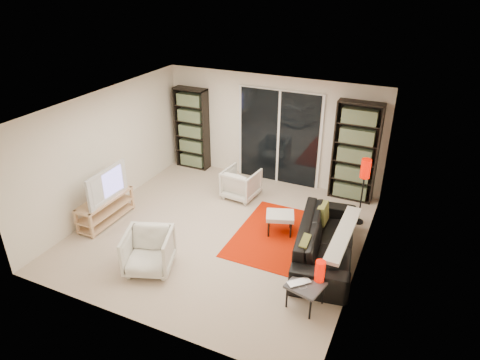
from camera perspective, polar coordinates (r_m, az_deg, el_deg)
name	(u,v)px	position (r m, az deg, el deg)	size (l,w,h in m)	color
floor	(221,232)	(8.05, -2.53, -6.91)	(5.00, 5.00, 0.00)	beige
wall_back	(271,129)	(9.57, 4.19, 6.75)	(5.00, 0.02, 2.40)	#F0E5D0
wall_front	(130,252)	(5.67, -14.47, -9.32)	(5.00, 0.02, 2.40)	#F0E5D0
wall_left	(106,151)	(8.80, -17.38, 3.74)	(0.02, 5.00, 2.40)	#F0E5D0
wall_right	(366,204)	(6.80, 16.41, -3.10)	(0.02, 5.00, 2.40)	#F0E5D0
ceiling	(218,107)	(7.01, -2.92, 9.64)	(5.00, 5.00, 0.02)	white
sliding_door	(279,138)	(9.52, 5.20, 5.65)	(1.92, 0.08, 2.16)	white
bookshelf_left	(192,129)	(10.31, -6.44, 6.81)	(0.80, 0.30, 1.95)	black
bookshelf_right	(355,152)	(9.03, 15.12, 3.59)	(0.90, 0.30, 2.10)	black
tv_stand	(106,209)	(8.64, -17.47, -3.69)	(0.40, 1.25, 0.50)	#E5BD89
tv	(102,184)	(8.37, -17.87, -0.49)	(1.08, 0.14, 0.62)	black
rug	(280,236)	(7.96, 5.32, -7.41)	(1.55, 2.10, 0.01)	#C51A00
sofa	(326,241)	(7.36, 11.39, -7.97)	(2.27, 0.89, 0.66)	black
armchair_back	(241,183)	(9.07, 0.15, -0.44)	(0.68, 0.70, 0.63)	silver
armchair_front	(149,251)	(7.11, -12.10, -9.29)	(0.73, 0.75, 0.69)	silver
ottoman	(280,217)	(7.88, 5.36, -4.89)	(0.61, 0.55, 0.40)	silver
side_table	(306,286)	(6.36, 8.78, -13.81)	(0.57, 0.57, 0.40)	#444448
laptop	(301,285)	(6.29, 8.09, -13.64)	(0.34, 0.22, 0.03)	silver
table_lamp	(320,271)	(6.32, 10.61, -11.83)	(0.14, 0.14, 0.33)	red
floor_lamp	(365,176)	(8.16, 16.29, 0.58)	(0.20, 0.20, 1.33)	black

